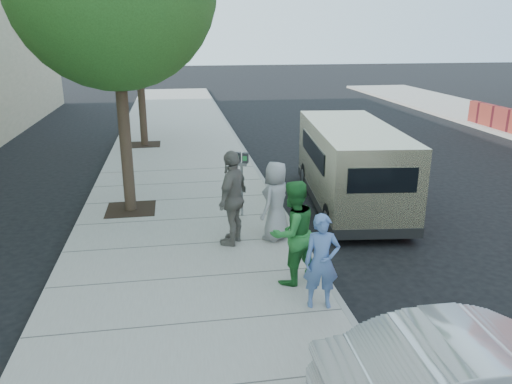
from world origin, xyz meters
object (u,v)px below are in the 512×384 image
person_green_shirt (293,233)px  person_gray_shirt (276,201)px  sedan (485,381)px  person_striped_polo (233,198)px  parking_meter (242,170)px  person_officer (322,261)px  tree_far (137,17)px  van (350,164)px

person_green_shirt → person_gray_shirt: size_ratio=1.10×
sedan → person_striped_polo: bearing=23.0°
parking_meter → person_officer: (0.67, -4.36, -0.34)m
tree_far → person_officer: bearing=-75.5°
parking_meter → person_green_shirt: person_green_shirt is taller
person_officer → person_gray_shirt: bearing=101.8°
sedan → person_green_shirt: bearing=22.2°
van → person_gray_shirt: 3.25m
parking_meter → person_green_shirt: (0.41, -3.47, -0.19)m
van → person_striped_polo: size_ratio=2.97×
person_officer → tree_far: bearing=113.0°
person_gray_shirt → person_striped_polo: 0.93m
person_gray_shirt → person_officer: bearing=44.6°
person_green_shirt → person_striped_polo: size_ratio=0.93×
parking_meter → sedan: size_ratio=0.41×
sedan → person_green_shirt: 3.85m
person_gray_shirt → van: bearing=173.5°
person_striped_polo → tree_far: bearing=-136.9°
person_officer → parking_meter: bearing=107.3°
van → person_green_shirt: (-2.51, -4.12, -0.05)m
parking_meter → person_officer: 4.42m
person_green_shirt → person_striped_polo: bearing=-91.6°
tree_far → van: 10.31m
parking_meter → person_officer: size_ratio=0.99×
person_officer → person_striped_polo: (-1.08, 2.74, 0.21)m
sedan → person_officer: (-1.14, 2.68, 0.30)m
person_green_shirt → person_striped_polo: (-0.81, 1.86, 0.07)m
person_green_shirt → person_gray_shirt: (0.10, 1.94, -0.08)m
person_striped_polo → person_green_shirt: bearing=54.2°
person_officer → van: bearing=74.3°
person_gray_shirt → person_striped_polo: bearing=-43.9°
van → person_striped_polo: person_striped_polo is taller
tree_far → van: bearing=-54.6°
person_striped_polo → sedan: bearing=52.8°
van → person_officer: (-2.24, -5.00, -0.20)m
parking_meter → van: 2.99m
sedan → person_officer: 2.92m
parking_meter → sedan: bearing=-53.2°
person_green_shirt → person_gray_shirt: person_green_shirt is taller
person_officer → person_green_shirt: 0.93m
sedan → person_officer: size_ratio=2.45×
person_gray_shirt → parking_meter: bearing=-120.3°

